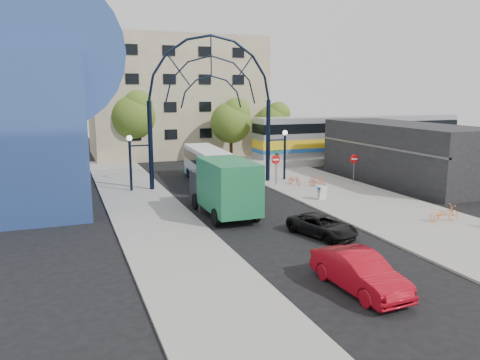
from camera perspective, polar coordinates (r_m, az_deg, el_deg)
name	(u,v)px	position (r m, az deg, el deg)	size (l,w,h in m)	color
ground	(290,233)	(26.15, 6.08, -6.46)	(120.00, 120.00, 0.00)	black
sidewalk_east	(367,204)	(33.53, 15.20, -2.81)	(8.00, 56.00, 0.12)	gray
plaza_west	(152,216)	(29.63, -10.67, -4.39)	(5.00, 50.00, 0.12)	gray
gateway_arch	(211,80)	(37.97, -3.51, 12.03)	(13.64, 0.44, 12.10)	black
stop_sign	(276,162)	(38.30, 4.38, 2.15)	(0.80, 0.07, 2.50)	slate
do_not_enter_sign	(354,162)	(39.68, 13.75, 2.15)	(0.76, 0.07, 2.48)	slate
street_name_sign	(277,159)	(38.98, 4.54, 2.51)	(0.70, 0.70, 2.80)	slate
sandwich_board	(322,191)	(33.67, 9.98, -1.34)	(0.55, 0.61, 0.99)	white
transit_hall	(0,106)	(37.39, -27.19, 8.04)	(16.50, 18.00, 14.50)	#325099
commercial_block_east	(404,153)	(42.64, 19.33, 3.15)	(6.00, 16.00, 5.00)	black
apartment_block	(175,97)	(58.73, -7.89, 10.00)	(20.00, 12.10, 14.00)	tan
train_platform	(359,157)	(54.75, 14.31, 2.77)	(32.00, 5.00, 0.80)	gray
train_car	(360,135)	(54.47, 14.43, 5.38)	(25.10, 3.05, 4.20)	#B7B7BC
tree_north_a	(232,120)	(51.33, -0.95, 7.31)	(4.48, 4.48, 7.00)	#382314
tree_north_b	(134,114)	(52.72, -12.85, 7.86)	(5.12, 5.12, 8.00)	#382314
tree_north_c	(274,121)	(55.50, 4.20, 7.21)	(4.16, 4.16, 6.50)	#382314
city_bus	(209,166)	(39.34, -3.77, 1.70)	(3.02, 10.72, 2.91)	white
green_truck	(224,187)	(29.38, -2.02, -0.86)	(2.80, 7.15, 3.60)	black
black_suv	(322,226)	(25.76, 10.00, -5.51)	(1.89, 4.09, 1.14)	black
red_sedan	(359,272)	(19.23, 14.34, -10.80)	(1.62, 4.65, 1.53)	#A20916
bike_near_a	(295,180)	(38.83, 6.66, 0.03)	(0.53, 1.53, 0.80)	#FE5132
bike_near_b	(317,181)	(38.24, 9.39, -0.12)	(0.43, 1.54, 0.92)	#F44E30
bike_far_a	(444,213)	(30.26, 23.62, -3.71)	(0.67, 1.91, 1.00)	orange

